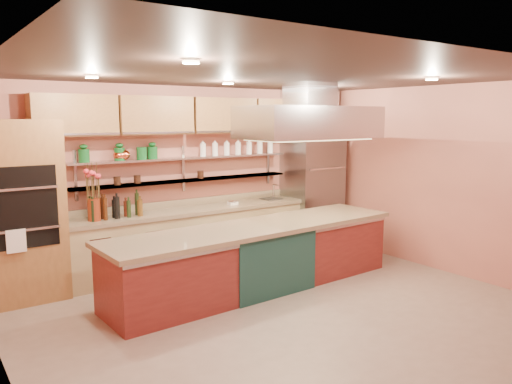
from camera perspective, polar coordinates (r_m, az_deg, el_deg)
floor at (r=6.24m, az=2.99°, el=-13.42°), size 6.00×5.00×0.02m
ceiling at (r=5.81m, az=3.21°, el=13.24°), size 6.00×5.00×0.02m
wall_back at (r=7.96m, az=-8.07°, el=1.79°), size 6.00×0.04×2.80m
wall_front at (r=4.22m, az=24.57°, el=-4.86°), size 6.00×0.04×2.80m
wall_right at (r=8.05m, az=20.17°, el=1.43°), size 0.04×5.00×2.80m
oven_stack at (r=6.93m, az=-25.13°, el=-2.03°), size 0.95×0.64×2.30m
refrigerator at (r=9.03m, az=6.45°, el=0.38°), size 0.95×0.72×2.10m
back_counter at (r=7.84m, az=-7.25°, el=-5.24°), size 3.84×0.64×0.93m
wall_shelf_lower at (r=7.83m, az=-7.95°, el=1.32°), size 3.60×0.26×0.03m
wall_shelf_upper at (r=7.79m, az=-8.01°, el=3.87°), size 3.60×0.26×0.03m
upper_cabinets at (r=7.75m, az=-7.60°, el=8.66°), size 4.60×0.36×0.55m
range_hood at (r=7.14m, az=6.13°, el=7.90°), size 2.00×1.00×0.45m
ceiling_downlights at (r=5.97m, az=1.99°, el=12.83°), size 4.00×2.80×0.02m
island at (r=6.85m, az=0.15°, el=-7.42°), size 4.25×1.10×0.88m
flower_vase at (r=7.11m, az=-18.02°, el=-1.93°), size 0.21×0.21×0.31m
oil_bottle_cluster at (r=7.20m, az=-15.71°, el=-1.91°), size 0.79×0.26×0.25m
kitchen_scale at (r=8.04m, az=-2.67°, el=-1.15°), size 0.17×0.15×0.08m
bar_faucet at (r=8.61m, az=1.99°, el=0.04°), size 0.04×0.04×0.24m
copper_kettle at (r=7.39m, az=-14.93°, el=4.13°), size 0.22×0.22×0.15m
green_canister at (r=7.49m, az=-12.93°, el=4.34°), size 0.18×0.18×0.18m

